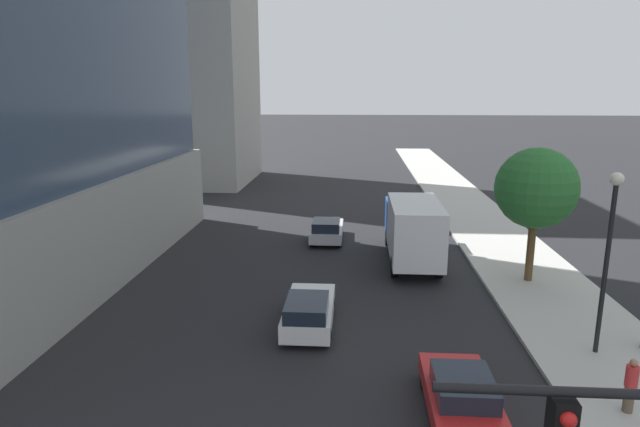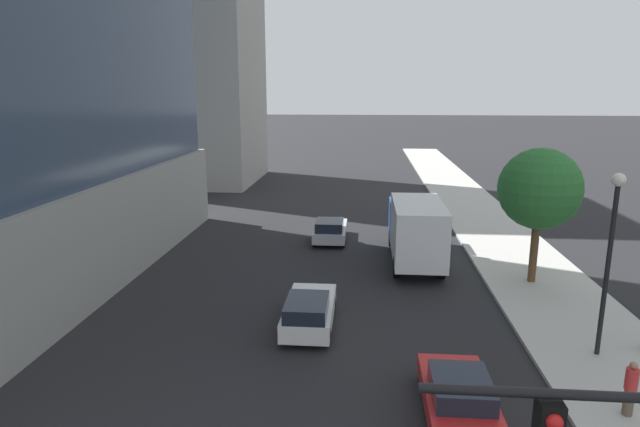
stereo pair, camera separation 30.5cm
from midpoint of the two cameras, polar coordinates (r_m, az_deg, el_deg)
sidewalk at (r=26.50m, az=22.48°, el=-7.57°), size 5.08×120.00×0.15m
street_lamp at (r=19.88m, az=28.07°, el=-2.37°), size 0.44×0.44×6.24m
street_tree at (r=26.30m, az=21.74°, el=2.49°), size 3.71×3.71×6.29m
car_red at (r=15.97m, az=14.41°, el=-18.67°), size 1.88×4.74×1.35m
car_silver at (r=32.35m, az=0.46°, el=-1.75°), size 1.88×4.20×1.44m
car_white at (r=20.69m, az=-1.63°, el=-10.34°), size 1.81×4.30×1.50m
box_truck at (r=28.48m, az=9.55°, el=-1.48°), size 2.48×7.96×3.43m
pedestrian_red_shirt at (r=17.71m, az=29.74°, el=-15.60°), size 0.34×0.34×1.60m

